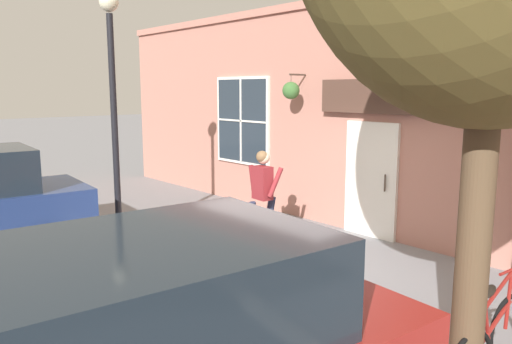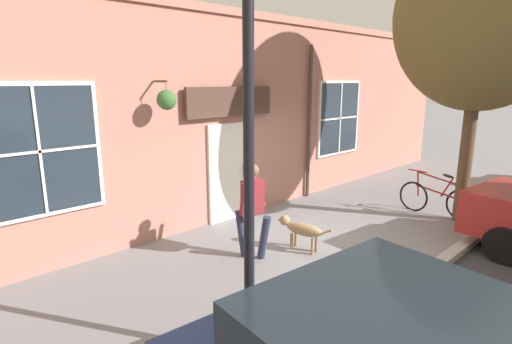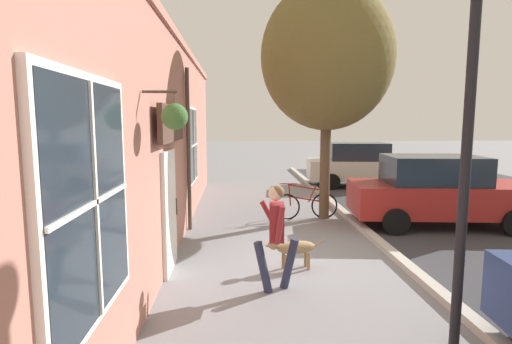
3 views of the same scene
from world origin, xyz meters
TOP-DOWN VIEW (x-y plane):
  - ground_plane at (0.00, 0.00)m, footprint 90.00×90.00m
  - storefront_facade at (-2.34, -0.02)m, footprint 0.95×18.00m
  - pedestrian_walking at (-0.40, -1.48)m, footprint 0.72×0.57m
  - dog_on_leash at (-0.02, -0.64)m, footprint 1.10×0.38m
  - street_tree_by_curb at (1.39, 3.04)m, footprint 3.42×3.08m
  - leaning_bicycle at (0.85, 3.03)m, footprint 1.74×0.21m
  - street_lamp at (1.44, -3.24)m, footprint 0.32×0.32m

SIDE VIEW (x-z plane):
  - ground_plane at x=0.00m, z-range 0.00..0.00m
  - leaning_bicycle at x=0.85m, z-range -0.12..0.88m
  - dog_on_leash at x=-0.02m, z-range 0.09..0.70m
  - pedestrian_walking at x=-0.40m, z-range 0.16..1.80m
  - storefront_facade at x=-2.34m, z-range 0.01..4.41m
  - street_lamp at x=1.44m, z-range 0.70..4.96m
  - street_tree_by_curb at x=1.39m, z-range 1.10..7.22m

